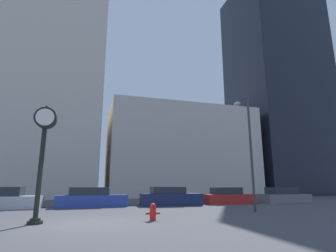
{
  "coord_description": "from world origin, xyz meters",
  "views": [
    {
      "loc": [
        0.09,
        -11.49,
        1.54
      ],
      "look_at": [
        6.65,
        10.8,
        6.71
      ],
      "focal_mm": 28.0,
      "sensor_mm": 36.0,
      "label": 1
    }
  ],
  "objects_px": {
    "car_grey": "(283,196)",
    "street_lamp_right": "(247,134)",
    "car_navy": "(170,197)",
    "street_clock": "(43,142)",
    "car_blue": "(91,198)",
    "car_silver": "(4,200)",
    "fire_hydrant_near": "(153,212)",
    "car_red": "(228,197)"
  },
  "relations": [
    {
      "from": "car_grey",
      "to": "street_lamp_right",
      "type": "height_order",
      "value": "street_lamp_right"
    },
    {
      "from": "car_navy",
      "to": "street_lamp_right",
      "type": "relative_size",
      "value": 0.65
    },
    {
      "from": "street_clock",
      "to": "car_blue",
      "type": "xyz_separation_m",
      "value": [
        2.16,
        7.72,
        -2.73
      ]
    },
    {
      "from": "car_blue",
      "to": "car_navy",
      "type": "height_order",
      "value": "car_navy"
    },
    {
      "from": "car_grey",
      "to": "street_clock",
      "type": "bearing_deg",
      "value": -156.28
    },
    {
      "from": "car_grey",
      "to": "car_silver",
      "type": "bearing_deg",
      "value": -179.58
    },
    {
      "from": "car_silver",
      "to": "car_navy",
      "type": "relative_size",
      "value": 0.99
    },
    {
      "from": "car_navy",
      "to": "fire_hydrant_near",
      "type": "relative_size",
      "value": 6.19
    },
    {
      "from": "car_grey",
      "to": "fire_hydrant_near",
      "type": "relative_size",
      "value": 5.64
    },
    {
      "from": "street_clock",
      "to": "fire_hydrant_near",
      "type": "height_order",
      "value": "street_clock"
    },
    {
      "from": "street_clock",
      "to": "car_navy",
      "type": "bearing_deg",
      "value": 43.42
    },
    {
      "from": "street_clock",
      "to": "car_silver",
      "type": "relative_size",
      "value": 1.1
    },
    {
      "from": "car_silver",
      "to": "street_lamp_right",
      "type": "bearing_deg",
      "value": -21.97
    },
    {
      "from": "fire_hydrant_near",
      "to": "street_clock",
      "type": "bearing_deg",
      "value": 175.87
    },
    {
      "from": "car_blue",
      "to": "fire_hydrant_near",
      "type": "relative_size",
      "value": 6.69
    },
    {
      "from": "car_navy",
      "to": "street_lamp_right",
      "type": "height_order",
      "value": "street_lamp_right"
    },
    {
      "from": "car_navy",
      "to": "car_red",
      "type": "distance_m",
      "value": 4.99
    },
    {
      "from": "street_clock",
      "to": "street_lamp_right",
      "type": "xyz_separation_m",
      "value": [
        11.08,
        1.82,
        1.28
      ]
    },
    {
      "from": "car_blue",
      "to": "street_lamp_right",
      "type": "bearing_deg",
      "value": -36.85
    },
    {
      "from": "car_blue",
      "to": "car_grey",
      "type": "relative_size",
      "value": 1.18
    },
    {
      "from": "car_silver",
      "to": "car_red",
      "type": "xyz_separation_m",
      "value": [
        16.04,
        -0.08,
        -0.03
      ]
    },
    {
      "from": "car_silver",
      "to": "fire_hydrant_near",
      "type": "bearing_deg",
      "value": -44.98
    },
    {
      "from": "car_silver",
      "to": "car_grey",
      "type": "xyz_separation_m",
      "value": [
        21.13,
        -0.39,
        -0.04
      ]
    },
    {
      "from": "car_red",
      "to": "street_lamp_right",
      "type": "bearing_deg",
      "value": -103.37
    },
    {
      "from": "car_blue",
      "to": "car_grey",
      "type": "bearing_deg",
      "value": -4.84
    },
    {
      "from": "car_blue",
      "to": "fire_hydrant_near",
      "type": "xyz_separation_m",
      "value": [
        2.55,
        -8.06,
        -0.19
      ]
    },
    {
      "from": "street_clock",
      "to": "car_red",
      "type": "xyz_separation_m",
      "value": [
        12.8,
        7.64,
        -2.75
      ]
    },
    {
      "from": "car_navy",
      "to": "car_blue",
      "type": "bearing_deg",
      "value": -179.93
    },
    {
      "from": "street_clock",
      "to": "car_red",
      "type": "distance_m",
      "value": 15.16
    },
    {
      "from": "car_grey",
      "to": "street_lamp_right",
      "type": "xyz_separation_m",
      "value": [
        -6.82,
        -5.49,
        4.03
      ]
    },
    {
      "from": "car_navy",
      "to": "car_grey",
      "type": "bearing_deg",
      "value": 2.85
    },
    {
      "from": "car_blue",
      "to": "car_grey",
      "type": "height_order",
      "value": "car_blue"
    },
    {
      "from": "street_lamp_right",
      "to": "car_navy",
      "type": "bearing_deg",
      "value": 120.26
    },
    {
      "from": "car_blue",
      "to": "car_red",
      "type": "distance_m",
      "value": 10.64
    },
    {
      "from": "car_navy",
      "to": "car_grey",
      "type": "distance_m",
      "value": 10.07
    },
    {
      "from": "car_grey",
      "to": "street_lamp_right",
      "type": "relative_size",
      "value": 0.59
    },
    {
      "from": "street_clock",
      "to": "car_grey",
      "type": "height_order",
      "value": "street_clock"
    },
    {
      "from": "car_red",
      "to": "car_grey",
      "type": "bearing_deg",
      "value": -0.4
    },
    {
      "from": "car_red",
      "to": "car_grey",
      "type": "distance_m",
      "value": 5.1
    },
    {
      "from": "car_silver",
      "to": "car_blue",
      "type": "distance_m",
      "value": 5.4
    },
    {
      "from": "car_red",
      "to": "car_grey",
      "type": "xyz_separation_m",
      "value": [
        5.09,
        -0.32,
        -0.01
      ]
    },
    {
      "from": "car_silver",
      "to": "street_clock",
      "type": "bearing_deg",
      "value": -66.82
    }
  ]
}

